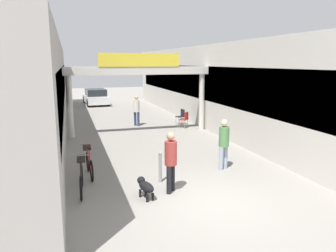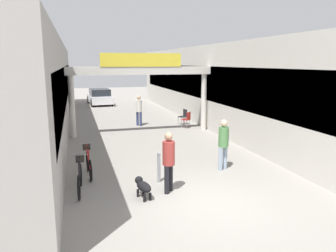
{
  "view_description": "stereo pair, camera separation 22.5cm",
  "coord_description": "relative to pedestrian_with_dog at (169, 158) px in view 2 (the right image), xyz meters",
  "views": [
    {
      "loc": [
        -3.39,
        -7.26,
        3.57
      ],
      "look_at": [
        0.0,
        3.84,
        1.3
      ],
      "focal_mm": 35.0,
      "sensor_mm": 36.0,
      "label": 1
    },
    {
      "loc": [
        -3.17,
        -7.33,
        3.57
      ],
      "look_at": [
        0.0,
        3.84,
        1.3
      ],
      "focal_mm": 35.0,
      "sensor_mm": 36.0,
      "label": 2
    }
  ],
  "objects": [
    {
      "name": "parked_car_white",
      "position": [
        -0.36,
        20.23,
        -0.34
      ],
      "size": [
        2.0,
        4.1,
        1.33
      ],
      "color": "silver",
      "rests_on": "ground_plane"
    },
    {
      "name": "dog_on_leash",
      "position": [
        -0.77,
        -0.2,
        -0.65
      ],
      "size": [
        0.44,
        0.76,
        0.53
      ],
      "color": "black",
      "rests_on": "ground_plane"
    },
    {
      "name": "cafe_chair_red_nearer",
      "position": [
        3.46,
        8.41,
        -0.44
      ],
      "size": [
        0.57,
        0.57,
        0.89
      ],
      "color": "gray",
      "rests_on": "ground_plane"
    },
    {
      "name": "pedestrian_with_dog",
      "position": [
        0.0,
        0.0,
        0.0
      ],
      "size": [
        0.48,
        0.48,
        1.71
      ],
      "color": "black",
      "rests_on": "ground_plane"
    },
    {
      "name": "arcade_sign_gateway",
      "position": [
        0.8,
        7.71,
        1.85
      ],
      "size": [
        7.4,
        0.47,
        3.99
      ],
      "color": "beige",
      "rests_on": "ground_plane"
    },
    {
      "name": "bicycle_black_nearest",
      "position": [
        -2.37,
        0.77,
        -0.54
      ],
      "size": [
        0.46,
        1.69,
        0.98
      ],
      "color": "black",
      "rests_on": "ground_plane"
    },
    {
      "name": "cafe_chair_black_farther",
      "position": [
        3.61,
        9.46,
        -0.44
      ],
      "size": [
        0.47,
        0.47,
        0.89
      ],
      "color": "gray",
      "rests_on": "ground_plane"
    },
    {
      "name": "pedestrian_carrying_crate",
      "position": [
        1.06,
        9.83,
        0.01
      ],
      "size": [
        0.48,
        0.48,
        1.72
      ],
      "color": "navy",
      "rests_on": "ground_plane"
    },
    {
      "name": "pedestrian_companion",
      "position": [
        2.3,
        1.39,
        0.0
      ],
      "size": [
        0.45,
        0.45,
        1.71
      ],
      "color": "#8C9EB2",
      "rests_on": "ground_plane"
    },
    {
      "name": "storefront_left",
      "position": [
        -4.3,
        10.03,
        1.26
      ],
      "size": [
        3.0,
        26.0,
        4.47
      ],
      "color": "#9E9993",
      "rests_on": "ground_plane"
    },
    {
      "name": "bollard_post_metal",
      "position": [
        -0.07,
        0.83,
        -0.5
      ],
      "size": [
        0.1,
        0.1,
        0.95
      ],
      "color": "gray",
      "rests_on": "ground_plane"
    },
    {
      "name": "bicycle_red_second",
      "position": [
        -2.08,
        2.09,
        -0.54
      ],
      "size": [
        0.46,
        1.69,
        0.98
      ],
      "color": "black",
      "rests_on": "ground_plane"
    },
    {
      "name": "ground_plane",
      "position": [
        0.8,
        -0.97,
        -0.98
      ],
      "size": [
        80.0,
        80.0,
        0.0
      ],
      "primitive_type": "plane",
      "color": "gray"
    },
    {
      "name": "storefront_right",
      "position": [
        5.89,
        10.03,
        1.26
      ],
      "size": [
        3.0,
        26.0,
        4.47
      ],
      "color": "beige",
      "rests_on": "ground_plane"
    }
  ]
}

